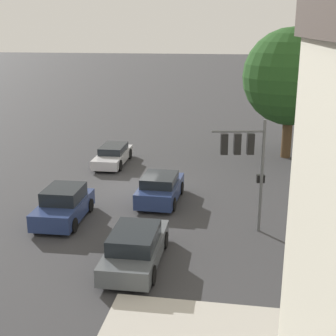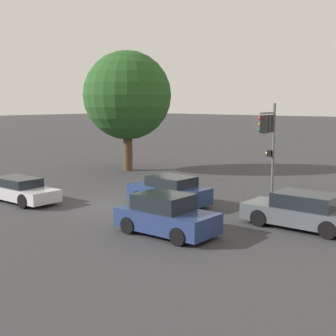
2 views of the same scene
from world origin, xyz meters
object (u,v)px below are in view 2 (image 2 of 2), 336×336
street_tree (127,96)px  crossing_car_2 (169,191)px  crossing_car_3 (166,216)px  crossing_car_1 (19,190)px  traffic_signal (268,131)px  crossing_car_0 (302,211)px

street_tree → crossing_car_2: (10.21, -7.23, -4.91)m
crossing_car_3 → crossing_car_2: bearing=127.2°
street_tree → crossing_car_1: (3.70, -11.62, -5.00)m
traffic_signal → street_tree: bearing=-22.9°
traffic_signal → crossing_car_2: (-3.12, -4.25, -2.92)m
crossing_car_1 → traffic_signal: bearing=40.5°
street_tree → crossing_car_0: street_tree is taller
traffic_signal → crossing_car_1: (-9.63, -8.64, -3.02)m
street_tree → crossing_car_1: size_ratio=1.86×
crossing_car_0 → crossing_car_1: size_ratio=0.99×
street_tree → traffic_signal: (13.33, -2.98, -1.99)m
crossing_car_0 → crossing_car_2: 6.92m
street_tree → traffic_signal: 13.80m
traffic_signal → crossing_car_0: 6.23m
crossing_car_2 → crossing_car_3: bearing=129.9°
crossing_car_1 → crossing_car_3: (9.76, 0.33, 0.13)m
traffic_signal → crossing_car_2: bearing=43.4°
street_tree → traffic_signal: street_tree is taller
crossing_car_2 → crossing_car_3: (3.25, -4.06, 0.04)m
traffic_signal → crossing_car_1: traffic_signal is taller
traffic_signal → crossing_car_2: traffic_signal is taller
crossing_car_2 → traffic_signal: bearing=-125.1°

